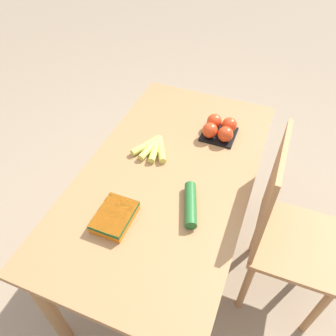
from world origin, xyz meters
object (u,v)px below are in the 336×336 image
banana_bunch (153,147)px  cucumber_near (191,204)px  carrot_bag (115,216)px  chair (285,232)px  tomato_pack (220,128)px

banana_bunch → cucumber_near: 0.39m
carrot_bag → banana_bunch: bearing=-177.0°
chair → banana_bunch: 0.73m
banana_bunch → cucumber_near: (0.27, 0.28, 0.01)m
banana_bunch → tomato_pack: 0.35m
chair → tomato_pack: bearing=54.4°
carrot_bag → tomato_pack: bearing=159.8°
tomato_pack → cucumber_near: bearing=1.8°
banana_bunch → cucumber_near: cucumber_near is taller
tomato_pack → cucumber_near: size_ratio=0.78×
carrot_bag → cucumber_near: bearing=122.8°
banana_bunch → carrot_bag: carrot_bag is taller
carrot_bag → cucumber_near: (-0.17, 0.26, -0.00)m
carrot_bag → cucumber_near: cucumber_near is taller
banana_bunch → cucumber_near: size_ratio=0.86×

